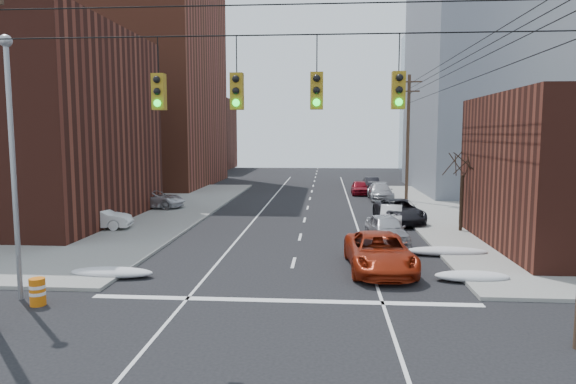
% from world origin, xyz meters
% --- Properties ---
extents(building_brick_tall, '(24.00, 20.00, 30.00)m').
position_xyz_m(building_brick_tall, '(-24.00, 48.00, 15.00)').
color(building_brick_tall, brown).
rests_on(building_brick_tall, ground).
extents(building_brick_far, '(22.00, 18.00, 12.00)m').
position_xyz_m(building_brick_far, '(-26.00, 74.00, 6.00)').
color(building_brick_far, '#461D15').
rests_on(building_brick_far, ground).
extents(building_office, '(22.00, 20.00, 25.00)m').
position_xyz_m(building_office, '(22.00, 44.00, 12.50)').
color(building_office, gray).
rests_on(building_office, ground).
extents(building_glass, '(20.00, 18.00, 22.00)m').
position_xyz_m(building_glass, '(24.00, 70.00, 11.00)').
color(building_glass, gray).
rests_on(building_glass, ground).
extents(utility_pole_far, '(2.20, 0.28, 11.00)m').
position_xyz_m(utility_pole_far, '(8.50, 34.00, 5.78)').
color(utility_pole_far, '#473323').
rests_on(utility_pole_far, ground).
extents(traffic_signals, '(17.00, 0.42, 2.02)m').
position_xyz_m(traffic_signals, '(0.10, 2.97, 7.17)').
color(traffic_signals, black).
rests_on(traffic_signals, ground).
extents(street_light, '(0.44, 0.44, 9.32)m').
position_xyz_m(street_light, '(-9.50, 6.00, 5.54)').
color(street_light, gray).
rests_on(street_light, ground).
extents(bare_tree, '(2.09, 2.20, 4.93)m').
position_xyz_m(bare_tree, '(9.59, 20.00, 2.32)').
color(bare_tree, black).
rests_on(bare_tree, ground).
extents(snow_nw, '(3.50, 1.08, 0.42)m').
position_xyz_m(snow_nw, '(-7.40, 9.00, 0.21)').
color(snow_nw, silver).
rests_on(snow_nw, ground).
extents(snow_ne, '(3.00, 1.08, 0.42)m').
position_xyz_m(snow_ne, '(7.40, 9.50, 0.21)').
color(snow_ne, silver).
rests_on(snow_ne, ground).
extents(snow_east_far, '(4.00, 1.08, 0.42)m').
position_xyz_m(snow_east_far, '(7.40, 14.00, 0.21)').
color(snow_east_far, silver).
rests_on(snow_east_far, ground).
extents(red_pickup, '(2.97, 5.94, 1.62)m').
position_xyz_m(red_pickup, '(3.82, 10.94, 0.81)').
color(red_pickup, maroon).
rests_on(red_pickup, ground).
extents(parked_car_a, '(2.37, 4.69, 1.53)m').
position_xyz_m(parked_car_a, '(4.80, 16.79, 0.77)').
color(parked_car_a, '#ACACB1').
rests_on(parked_car_a, ground).
extents(parked_car_b, '(1.89, 4.06, 1.29)m').
position_xyz_m(parked_car_b, '(5.76, 22.40, 0.64)').
color(parked_car_b, beige).
rests_on(parked_car_b, ground).
extents(parked_car_c, '(3.25, 5.90, 1.57)m').
position_xyz_m(parked_car_c, '(6.40, 23.42, 0.78)').
color(parked_car_c, black).
rests_on(parked_car_c, ground).
extents(parked_car_d, '(2.14, 5.17, 1.49)m').
position_xyz_m(parked_car_d, '(6.40, 35.64, 0.75)').
color(parked_car_d, '#9F9FA3').
rests_on(parked_car_d, ground).
extents(parked_car_e, '(1.66, 4.08, 1.38)m').
position_xyz_m(parked_car_e, '(4.80, 39.62, 0.69)').
color(parked_car_e, maroon).
rests_on(parked_car_e, ground).
extents(parked_car_f, '(1.61, 4.09, 1.32)m').
position_xyz_m(parked_car_f, '(6.40, 44.29, 0.66)').
color(parked_car_f, black).
rests_on(parked_car_f, ground).
extents(lot_car_a, '(4.25, 1.90, 1.36)m').
position_xyz_m(lot_car_a, '(-12.51, 18.82, 0.83)').
color(lot_car_a, silver).
rests_on(lot_car_a, sidewalk_nw).
extents(lot_car_b, '(5.11, 2.56, 1.39)m').
position_xyz_m(lot_car_b, '(-12.15, 28.06, 0.85)').
color(lot_car_b, silver).
rests_on(lot_car_b, sidewalk_nw).
extents(lot_car_c, '(4.91, 2.66, 1.35)m').
position_xyz_m(lot_car_c, '(-17.11, 24.04, 0.83)').
color(lot_car_c, black).
rests_on(lot_car_c, sidewalk_nw).
extents(lot_car_d, '(3.96, 1.89, 1.31)m').
position_xyz_m(lot_car_d, '(-19.04, 25.22, 0.80)').
color(lot_car_d, silver).
rests_on(lot_car_d, sidewalk_nw).
extents(construction_barrel, '(0.67, 0.67, 0.96)m').
position_xyz_m(construction_barrel, '(-8.50, 5.40, 0.49)').
color(construction_barrel, '#D8650B').
rests_on(construction_barrel, ground).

